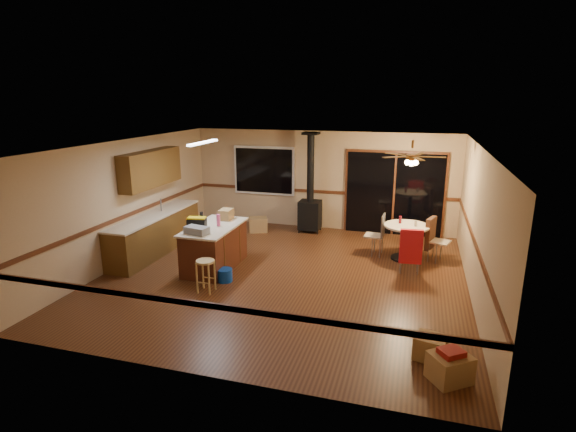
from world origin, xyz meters
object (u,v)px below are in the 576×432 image
at_px(wood_stove, 310,205).
at_px(chair_left, 379,230).
at_px(box_under_window, 258,224).
at_px(box_corner_a, 450,368).
at_px(kitchen_island, 215,247).
at_px(chair_near, 411,246).
at_px(box_corner_b, 430,348).
at_px(blue_bucket, 225,275).
at_px(dining_table, 406,236).
at_px(toolbox_black, 197,223).
at_px(toolbox_grey, 197,230).
at_px(bar_stool, 206,276).
at_px(chair_right, 432,234).

bearing_deg(wood_stove, chair_left, -35.19).
bearing_deg(box_under_window, box_corner_a, -50.06).
xyz_separation_m(kitchen_island, chair_left, (3.20, 1.71, 0.14)).
relative_size(chair_near, box_corner_b, 1.72).
distance_m(blue_bucket, dining_table, 4.01).
bearing_deg(toolbox_black, chair_left, 29.41).
distance_m(toolbox_grey, chair_near, 4.22).
bearing_deg(box_corner_a, blue_bucket, 152.35).
distance_m(kitchen_island, blue_bucket, 0.85).
bearing_deg(blue_bucket, dining_table, 34.05).
bearing_deg(dining_table, chair_near, -82.46).
xyz_separation_m(toolbox_grey, box_corner_a, (4.58, -2.14, -0.79)).
bearing_deg(blue_bucket, wood_stove, 77.55).
xyz_separation_m(bar_stool, chair_right, (3.96, 2.87, 0.29)).
xyz_separation_m(kitchen_island, wood_stove, (1.30, 3.05, 0.28)).
bearing_deg(chair_left, blue_bucket, -139.36).
xyz_separation_m(dining_table, chair_right, (0.53, 0.11, 0.06)).
height_order(dining_table, chair_near, chair_near).
height_order(dining_table, chair_right, chair_right).
bearing_deg(kitchen_island, toolbox_black, -136.76).
xyz_separation_m(blue_bucket, box_corner_a, (4.01, -2.10, 0.06)).
xyz_separation_m(dining_table, chair_near, (0.12, -0.88, 0.06)).
height_order(wood_stove, toolbox_black, wood_stove).
bearing_deg(blue_bucket, bar_stool, -103.93).
height_order(chair_left, box_under_window, chair_left).
distance_m(blue_bucket, box_under_window, 3.33).
xyz_separation_m(toolbox_grey, box_corner_b, (4.36, -1.70, -0.81)).
distance_m(box_under_window, box_corner_b, 6.55).
height_order(wood_stove, blue_bucket, wood_stove).
height_order(kitchen_island, toolbox_black, toolbox_black).
relative_size(toolbox_grey, chair_left, 0.89).
bearing_deg(kitchen_island, chair_near, 10.65).
height_order(wood_stove, chair_right, wood_stove).
relative_size(dining_table, chair_right, 1.38).
xyz_separation_m(box_under_window, box_corner_a, (4.52, -5.39, -0.01)).
relative_size(chair_left, box_corner_b, 1.26).
xyz_separation_m(toolbox_grey, chair_near, (4.00, 1.31, -0.37)).
distance_m(wood_stove, bar_stool, 4.32).
relative_size(toolbox_black, box_corner_b, 0.90).
bearing_deg(box_corner_a, box_under_window, 129.94).
height_order(wood_stove, bar_stool, wood_stove).
relative_size(toolbox_grey, blue_bucket, 1.53).
xyz_separation_m(chair_left, box_corner_b, (1.07, -3.98, -0.42)).
bearing_deg(box_under_window, chair_near, -26.31).
relative_size(bar_stool, chair_right, 0.87).
bearing_deg(dining_table, box_under_window, 164.45).
bearing_deg(chair_near, chair_right, 67.52).
distance_m(blue_bucket, chair_right, 4.52).
bearing_deg(chair_left, bar_stool, -134.85).
xyz_separation_m(blue_bucket, chair_near, (3.42, 1.35, 0.47)).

